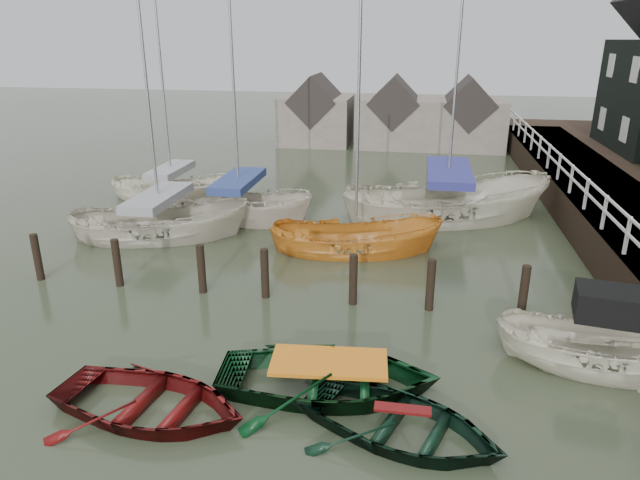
% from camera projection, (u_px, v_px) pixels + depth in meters
% --- Properties ---
extents(ground, '(120.00, 120.00, 0.00)m').
position_uv_depth(ground, '(283.00, 359.00, 12.63)').
color(ground, '#2C3320').
rests_on(ground, ground).
extents(pier, '(3.04, 32.00, 2.70)m').
position_uv_depth(pier, '(610.00, 216.00, 20.10)').
color(pier, black).
rests_on(pier, ground).
extents(mooring_pilings, '(13.72, 0.22, 1.80)m').
position_uv_depth(mooring_pilings, '(268.00, 280.00, 15.41)').
color(mooring_pilings, black).
rests_on(mooring_pilings, ground).
extents(far_sheds, '(14.00, 4.08, 4.39)m').
position_uv_depth(far_sheds, '(391.00, 116.00, 35.92)').
color(far_sheds, '#665B51').
rests_on(far_sheds, ground).
extents(rowboat_red, '(4.20, 3.27, 0.80)m').
position_uv_depth(rowboat_red, '(151.00, 414.00, 10.79)').
color(rowboat_red, '#4F0B0B').
rests_on(rowboat_red, ground).
extents(rowboat_green, '(4.70, 3.55, 0.92)m').
position_uv_depth(rowboat_green, '(329.00, 391.00, 11.50)').
color(rowboat_green, black).
rests_on(rowboat_green, ground).
extents(rowboat_dkgreen, '(4.38, 3.75, 0.77)m').
position_uv_depth(rowboat_dkgreen, '(401.00, 435.00, 10.22)').
color(rowboat_dkgreen, black).
rests_on(rowboat_dkgreen, ground).
extents(motorboat, '(4.63, 2.36, 2.64)m').
position_uv_depth(motorboat, '(600.00, 366.00, 12.20)').
color(motorboat, beige).
rests_on(motorboat, ground).
extents(sailboat_a, '(6.64, 4.04, 10.56)m').
position_uv_depth(sailboat_a, '(162.00, 235.00, 20.15)').
color(sailboat_a, beige).
rests_on(sailboat_a, ground).
extents(sailboat_b, '(6.79, 4.11, 12.36)m').
position_uv_depth(sailboat_b, '(240.00, 216.00, 22.29)').
color(sailboat_b, beige).
rests_on(sailboat_b, ground).
extents(sailboat_c, '(5.90, 2.94, 9.53)m').
position_uv_depth(sailboat_c, '(355.00, 250.00, 18.90)').
color(sailboat_c, orange).
rests_on(sailboat_c, ground).
extents(sailboat_d, '(8.69, 5.32, 13.85)m').
position_uv_depth(sailboat_d, '(445.00, 217.00, 22.14)').
color(sailboat_d, beige).
rests_on(sailboat_d, ground).
extents(sailboat_e, '(5.52, 2.27, 10.53)m').
position_uv_depth(sailboat_e, '(173.00, 197.00, 24.80)').
color(sailboat_e, beige).
rests_on(sailboat_e, ground).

